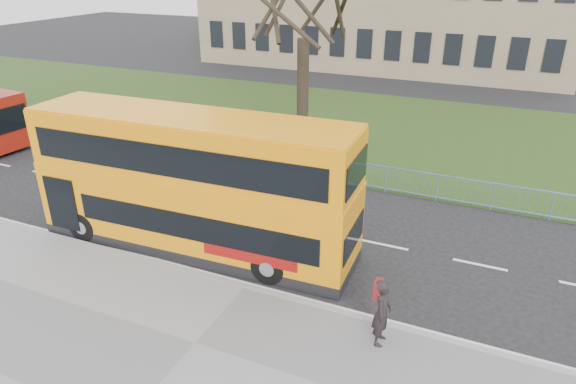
{
  "coord_description": "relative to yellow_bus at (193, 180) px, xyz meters",
  "views": [
    {
      "loc": [
        5.99,
        -12.13,
        8.64
      ],
      "look_at": [
        0.2,
        1.0,
        2.03
      ],
      "focal_mm": 32.0,
      "sensor_mm": 36.0,
      "label": 1
    }
  ],
  "objects": [
    {
      "name": "bare_tree",
      "position": [
        -0.41,
        9.97,
        3.95
      ],
      "size": [
        8.66,
        8.66,
        12.38
      ],
      "primitive_type": null,
      "color": "black",
      "rests_on": "grass_verge"
    },
    {
      "name": "grass_verge",
      "position": [
        2.59,
        14.27,
        -2.28
      ],
      "size": [
        80.0,
        15.4,
        0.08
      ],
      "primitive_type": "cube",
      "color": "#233A15",
      "rests_on": "ground"
    },
    {
      "name": "ground",
      "position": [
        2.59,
        -0.03,
        -2.32
      ],
      "size": [
        120.0,
        120.0,
        0.0
      ],
      "primitive_type": "plane",
      "color": "black",
      "rests_on": "ground"
    },
    {
      "name": "pedestrian",
      "position": [
        6.67,
        -2.3,
        -1.33
      ],
      "size": [
        0.43,
        0.65,
        1.75
      ],
      "primitive_type": "imported",
      "rotation": [
        0.0,
        0.0,
        1.59
      ],
      "color": "black",
      "rests_on": "pavement"
    },
    {
      "name": "guard_railing",
      "position": [
        2.59,
        6.57,
        -1.77
      ],
      "size": [
        40.0,
        0.12,
        1.1
      ],
      "primitive_type": null,
      "color": "#6693B5",
      "rests_on": "ground"
    },
    {
      "name": "yellow_bus",
      "position": [
        0.0,
        0.0,
        0.0
      ],
      "size": [
        10.42,
        2.84,
        4.33
      ],
      "rotation": [
        0.0,
        0.0,
        0.04
      ],
      "color": "orange",
      "rests_on": "ground"
    },
    {
      "name": "kerb",
      "position": [
        2.59,
        -1.58,
        -2.25
      ],
      "size": [
        80.0,
        0.2,
        0.14
      ],
      "primitive_type": "cube",
      "color": "gray",
      "rests_on": "ground"
    }
  ]
}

